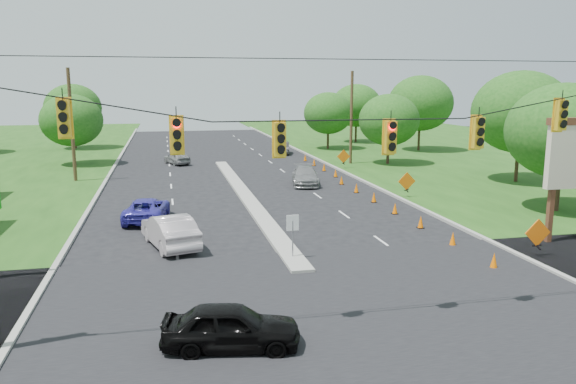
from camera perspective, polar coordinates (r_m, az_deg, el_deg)
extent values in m
plane|color=black|center=(19.67, 4.46, -12.09)|extent=(160.00, 160.00, 0.00)
cube|color=black|center=(19.67, 4.46, -12.09)|extent=(160.00, 14.00, 0.02)
cube|color=gray|center=(48.16, -17.93, 1.14)|extent=(0.25, 110.00, 0.16)
cube|color=gray|center=(50.36, 5.59, 2.02)|extent=(0.25, 110.00, 0.16)
cube|color=gray|center=(39.43, -4.40, -0.41)|extent=(1.00, 34.00, 0.18)
cylinder|color=gray|center=(24.85, 0.47, -4.94)|extent=(0.06, 0.06, 1.80)
cube|color=white|center=(24.65, 0.48, -3.15)|extent=(0.55, 0.04, 0.70)
cylinder|color=black|center=(17.18, 5.78, 8.61)|extent=(24.00, 0.04, 0.04)
cube|color=yellow|center=(16.55, -21.80, 6.96)|extent=(0.34, 0.24, 1.00)
cube|color=yellow|center=(16.38, -11.22, 5.64)|extent=(0.34, 0.24, 1.00)
cube|color=yellow|center=(16.73, -0.83, 5.35)|extent=(0.34, 0.24, 1.00)
cube|color=yellow|center=(17.77, 10.35, 5.49)|extent=(0.34, 0.24, 1.00)
cube|color=yellow|center=(19.12, 18.72, 5.73)|extent=(0.34, 0.24, 1.00)
cube|color=yellow|center=(20.79, 25.97, 7.03)|extent=(0.34, 0.24, 1.00)
cylinder|color=#422D1C|center=(47.96, -21.11, 6.32)|extent=(0.28, 0.28, 9.00)
cylinder|color=#422D1C|center=(55.37, 6.45, 7.48)|extent=(0.28, 0.28, 9.00)
cube|color=#59331E|center=(30.10, 25.17, -0.65)|extent=(0.25, 0.25, 4.40)
cube|color=beige|center=(30.48, 27.13, 3.32)|extent=(3.00, 0.35, 3.20)
cone|color=#FF6A00|center=(25.40, 20.19, -6.56)|extent=(0.32, 0.32, 0.70)
cone|color=#FF6A00|center=(28.28, 16.39, -4.59)|extent=(0.32, 0.32, 0.70)
cone|color=#FF6A00|center=(31.29, 13.33, -2.97)|extent=(0.32, 0.32, 0.70)
cone|color=#FF6A00|center=(34.38, 10.82, -1.64)|extent=(0.32, 0.32, 0.70)
cone|color=#FF6A00|center=(37.55, 8.73, -0.52)|extent=(0.32, 0.32, 0.70)
cone|color=#FF6A00|center=(40.78, 6.96, 0.42)|extent=(0.32, 0.32, 0.70)
cone|color=#FF6A00|center=(44.04, 5.46, 1.22)|extent=(0.32, 0.32, 0.70)
cone|color=#FF6A00|center=(47.51, 4.86, 1.93)|extent=(0.32, 0.32, 0.70)
cone|color=#FF6A00|center=(50.83, 3.69, 2.53)|extent=(0.32, 0.32, 0.70)
cone|color=#FF6A00|center=(54.17, 2.67, 3.05)|extent=(0.32, 0.32, 0.70)
cone|color=#FF6A00|center=(57.52, 1.76, 3.51)|extent=(0.32, 0.32, 0.70)
cube|color=black|center=(27.67, 23.94, -5.00)|extent=(0.06, 0.58, 0.26)
cube|color=black|center=(27.67, 23.94, -5.00)|extent=(0.06, 0.58, 0.26)
cube|color=orange|center=(27.52, 24.03, -3.80)|extent=(1.27, 0.05, 1.27)
cube|color=black|center=(39.47, 11.94, 0.21)|extent=(0.06, 0.58, 0.26)
cube|color=black|center=(39.47, 11.94, 0.21)|extent=(0.06, 0.58, 0.26)
cube|color=orange|center=(39.37, 11.98, 1.07)|extent=(1.27, 0.05, 1.27)
cube|color=black|center=(52.37, 5.66, 2.96)|extent=(0.06, 0.58, 0.26)
cube|color=black|center=(52.37, 5.66, 2.96)|extent=(0.06, 0.58, 0.26)
cube|color=orange|center=(52.30, 5.67, 3.61)|extent=(1.27, 0.05, 1.27)
cylinder|color=black|center=(58.32, -20.93, 3.80)|extent=(0.28, 0.28, 2.52)
ellipsoid|color=#194C14|center=(58.06, -21.13, 6.82)|extent=(5.88, 5.88, 5.04)
cylinder|color=black|center=(73.36, -20.82, 5.24)|extent=(0.28, 0.28, 2.88)
ellipsoid|color=#194C14|center=(73.15, -21.01, 7.99)|extent=(6.72, 6.72, 5.76)
cylinder|color=black|center=(37.99, 25.73, 0.32)|extent=(0.28, 0.28, 2.88)
ellipsoid|color=#194C14|center=(37.57, 26.17, 5.61)|extent=(6.72, 6.72, 5.76)
cylinder|color=black|center=(48.27, 22.24, 2.83)|extent=(0.28, 0.28, 3.24)
ellipsoid|color=#194C14|center=(47.94, 22.58, 7.52)|extent=(7.56, 7.56, 6.48)
cylinder|color=black|center=(55.94, 10.12, 4.08)|extent=(0.28, 0.28, 2.52)
ellipsoid|color=#194C14|center=(55.68, 10.22, 7.23)|extent=(5.88, 5.88, 5.04)
cylinder|color=black|center=(68.24, 13.16, 5.45)|extent=(0.28, 0.28, 3.24)
ellipsoid|color=#194C14|center=(68.01, 13.30, 8.77)|extent=(7.56, 7.56, 6.48)
cylinder|color=black|center=(76.88, 6.90, 6.09)|extent=(0.28, 0.28, 2.88)
ellipsoid|color=#194C14|center=(76.68, 6.96, 8.71)|extent=(6.72, 6.72, 5.76)
cylinder|color=black|center=(68.42, 4.07, 5.42)|extent=(0.28, 0.28, 2.52)
ellipsoid|color=#194C14|center=(68.20, 4.11, 7.99)|extent=(5.88, 5.88, 5.04)
imported|color=black|center=(16.95, -5.80, -13.46)|extent=(4.27, 2.31, 1.38)
imported|color=beige|center=(27.48, -11.91, -3.86)|extent=(2.89, 5.11, 1.59)
imported|color=#362FAB|center=(33.12, -14.15, -1.71)|extent=(2.81, 4.98, 1.31)
imported|color=gray|center=(43.71, 1.76, 1.65)|extent=(2.85, 5.11, 1.40)
imported|color=gray|center=(56.19, -11.21, 3.44)|extent=(2.81, 4.12, 1.30)
imported|color=#2D2D2D|center=(63.47, -0.54, 4.49)|extent=(2.25, 4.29, 1.34)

